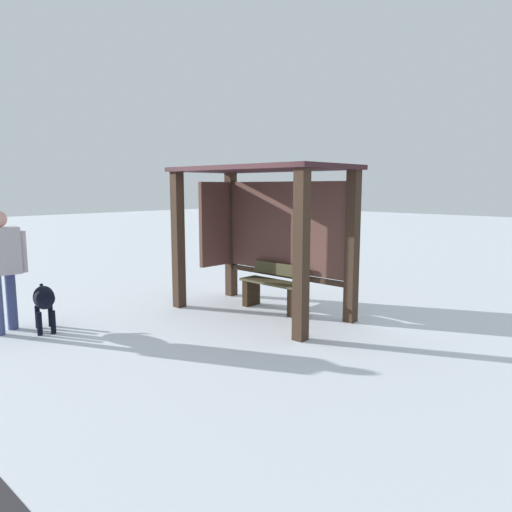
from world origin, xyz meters
TOP-DOWN VIEW (x-y plane):
  - ground_plane at (0.00, 0.00)m, footprint 60.00×60.00m
  - bus_shelter at (-0.11, 0.22)m, footprint 2.91×1.50m
  - bench_left_inside at (0.00, 0.34)m, footprint 1.20×0.38m
  - person_walking at (-1.94, -3.20)m, footprint 0.33×0.67m
  - dog at (-1.53, -2.81)m, footprint 0.94×0.49m

SIDE VIEW (x-z plane):
  - ground_plane at x=0.00m, z-range 0.00..0.00m
  - bench_left_inside at x=0.00m, z-range -0.02..0.75m
  - dog at x=-1.53m, z-range 0.14..0.81m
  - person_walking at x=-1.94m, z-range 0.16..1.87m
  - bus_shelter at x=-0.11m, z-range 0.44..2.80m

